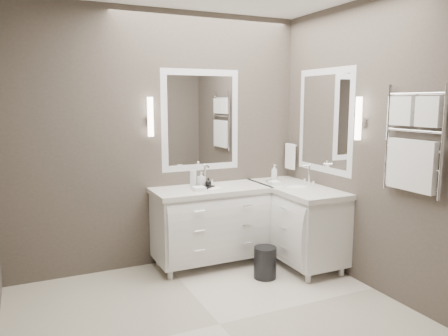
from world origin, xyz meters
name	(u,v)px	position (x,y,z in m)	size (l,w,h in m)	color
floor	(220,325)	(0.00, 0.00, -0.01)	(3.20, 3.00, 0.01)	silver
wall_back	(161,140)	(0.00, 1.50, 1.35)	(3.20, 0.01, 2.70)	#48403A
wall_front	(359,196)	(0.00, -1.50, 1.35)	(3.20, 0.01, 2.70)	#48403A
wall_right	(381,147)	(1.60, 0.00, 1.35)	(0.01, 3.00, 2.70)	#48403A
vanity_back	(211,221)	(0.45, 1.23, 0.49)	(1.24, 0.59, 0.97)	white
vanity_right	(296,219)	(1.33, 0.90, 0.49)	(0.59, 1.24, 0.97)	white
mirror_back	(201,120)	(0.45, 1.49, 1.55)	(0.90, 0.02, 1.10)	white
mirror_right	(325,121)	(1.59, 0.80, 1.55)	(0.02, 0.90, 1.10)	white
sconce_back	(150,118)	(-0.13, 1.43, 1.59)	(0.06, 0.06, 0.40)	white
sconce_right	(358,119)	(1.53, 0.22, 1.59)	(0.06, 0.06, 0.40)	white
towel_bar_corner	(290,156)	(1.54, 1.36, 1.12)	(0.03, 0.22, 0.30)	white
towel_ladder	(413,147)	(1.55, -0.40, 1.39)	(0.06, 0.58, 0.90)	white
waste_bin	(265,263)	(0.79, 0.65, 0.16)	(0.23, 0.23, 0.32)	black
amenity_tray_back	(205,187)	(0.38, 1.22, 0.86)	(0.18, 0.13, 0.03)	black
amenity_tray_right	(274,181)	(1.22, 1.19, 0.86)	(0.11, 0.14, 0.02)	black
water_bottle	(193,179)	(0.27, 1.27, 0.95)	(0.07, 0.07, 0.19)	silver
soap_bottle_a	(201,179)	(0.35, 1.24, 0.95)	(0.07, 0.07, 0.15)	white
soap_bottle_b	(208,182)	(0.41, 1.19, 0.92)	(0.07, 0.07, 0.09)	black
soap_bottle_c	(274,173)	(1.22, 1.19, 0.96)	(0.07, 0.07, 0.18)	white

